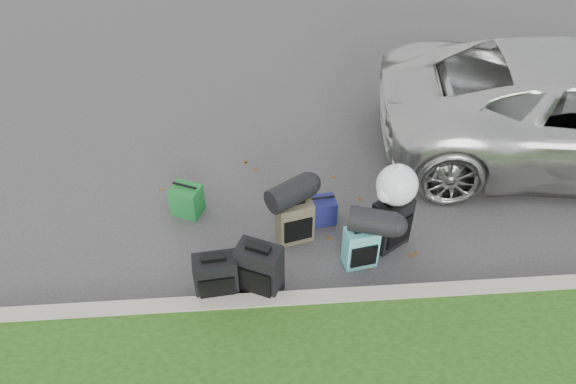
{
  "coord_description": "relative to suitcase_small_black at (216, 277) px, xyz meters",
  "views": [
    {
      "loc": [
        -0.45,
        -4.62,
        4.82
      ],
      "look_at": [
        -0.1,
        0.2,
        0.55
      ],
      "focal_mm": 35.0,
      "sensor_mm": 36.0,
      "label": 1
    }
  ],
  "objects": [
    {
      "name": "curb",
      "position": [
        0.92,
        -0.21,
        -0.21
      ],
      "size": [
        120.0,
        0.18,
        0.15
      ],
      "primitive_type": "cube",
      "color": "#9E937F",
      "rests_on": "ground"
    },
    {
      "name": "trash_bag",
      "position": [
        1.98,
        0.65,
        0.59
      ],
      "size": [
        0.46,
        0.46,
        0.46
      ],
      "primitive_type": "sphere",
      "color": "white",
      "rests_on": "suitcase_large_black_right"
    },
    {
      "name": "suitcase_large_black_right",
      "position": [
        1.98,
        0.63,
        0.04
      ],
      "size": [
        0.5,
        0.45,
        0.65
      ],
      "primitive_type": "cube",
      "rotation": [
        0.0,
        0.0,
        0.57
      ],
      "color": "black",
      "rests_on": "ground"
    },
    {
      "name": "suitcase_olive",
      "position": [
        0.89,
        0.79,
        -0.0
      ],
      "size": [
        0.45,
        0.34,
        0.56
      ],
      "primitive_type": "cube",
      "rotation": [
        0.0,
        0.0,
        0.24
      ],
      "color": "#3E3A28",
      "rests_on": "ground"
    },
    {
      "name": "suitcase_teal",
      "position": [
        1.58,
        0.34,
        -0.02
      ],
      "size": [
        0.39,
        0.27,
        0.52
      ],
      "primitive_type": "cube",
      "rotation": [
        0.0,
        0.0,
        0.17
      ],
      "color": "teal",
      "rests_on": "ground"
    },
    {
      "name": "suitcase_small_black",
      "position": [
        0.0,
        0.0,
        0.0
      ],
      "size": [
        0.47,
        0.29,
        0.56
      ],
      "primitive_type": "cube",
      "rotation": [
        0.0,
        0.0,
        0.1
      ],
      "color": "black",
      "rests_on": "ground"
    },
    {
      "name": "duffel_left",
      "position": [
        0.84,
        0.8,
        0.42
      ],
      "size": [
        0.61,
        0.54,
        0.29
      ],
      "primitive_type": "cylinder",
      "rotation": [
        0.0,
        1.57,
        0.59
      ],
      "color": "black",
      "rests_on": "suitcase_olive"
    },
    {
      "name": "ground",
      "position": [
        0.92,
        0.79,
        -0.28
      ],
      "size": [
        120.0,
        120.0,
        0.0
      ],
      "primitive_type": "plane",
      "color": "#383535",
      "rests_on": "ground"
    },
    {
      "name": "tote_green",
      "position": [
        -0.4,
        1.33,
        -0.09
      ],
      "size": [
        0.43,
        0.39,
        0.39
      ],
      "primitive_type": "cube",
      "rotation": [
        0.0,
        0.0,
        -0.41
      ],
      "color": "#186C29",
      "rests_on": "ground"
    },
    {
      "name": "tote_navy",
      "position": [
        1.24,
        1.05,
        -0.11
      ],
      "size": [
        0.34,
        0.28,
        0.34
      ],
      "primitive_type": "cube",
      "rotation": [
        0.0,
        0.0,
        0.1
      ],
      "color": "navy",
      "rests_on": "ground"
    },
    {
      "name": "suitcase_large_black_left",
      "position": [
        0.45,
        0.01,
        0.05
      ],
      "size": [
        0.53,
        0.45,
        0.66
      ],
      "primitive_type": "cube",
      "rotation": [
        0.0,
        0.0,
        -0.44
      ],
      "color": "black",
      "rests_on": "ground"
    },
    {
      "name": "duffel_right",
      "position": [
        1.67,
        0.33,
        0.38
      ],
      "size": [
        0.55,
        0.41,
        0.28
      ],
      "primitive_type": "cylinder",
      "rotation": [
        0.0,
        1.57,
        -0.31
      ],
      "color": "black",
      "rests_on": "suitcase_teal"
    }
  ]
}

